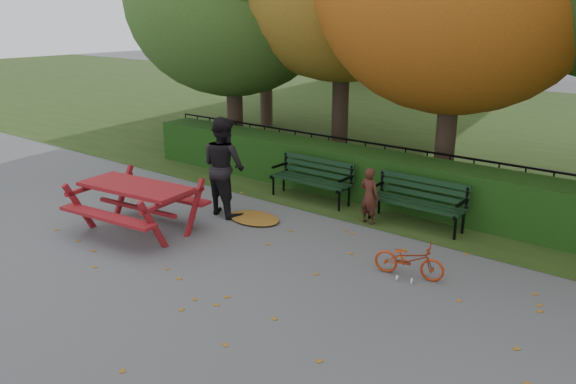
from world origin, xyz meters
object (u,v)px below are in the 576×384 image
Objects in this scene: bench_left at (313,176)px; picnic_table at (136,195)px; adult at (224,166)px; bicycle at (409,259)px; bench_right at (418,198)px; child at (369,196)px.

picnic_table is at bearing -112.09° from bench_left.
adult reaches higher than picnic_table.
picnic_table is 4.88m from bicycle.
bench_left is 2.40m from bench_right.
picnic_table is at bearing -137.80° from bench_right.
child is 2.28m from bicycle.
bicycle is (0.87, -2.08, -0.24)m from bench_right.
picnic_table is 1.78m from adult.
adult is at bearing 32.83° from child.
bicycle is at bearing 141.66° from child.
child reaches higher than bench_right.
bench_left is 1.67× the size of child.
bench_left is 1.73m from child.
bench_left is 2.01m from adult.
bench_left is 1.00× the size of bench_right.
bench_left is 0.93× the size of adult.
picnic_table is at bearing 94.35° from bicycle.
bench_right is at bearing 35.12° from picnic_table.
bench_left is at bearing 45.65° from bicycle.
bicycle is (3.27, -2.08, -0.24)m from bench_left.
child is at bearing -145.41° from adult.
adult is at bearing -151.41° from bench_right.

